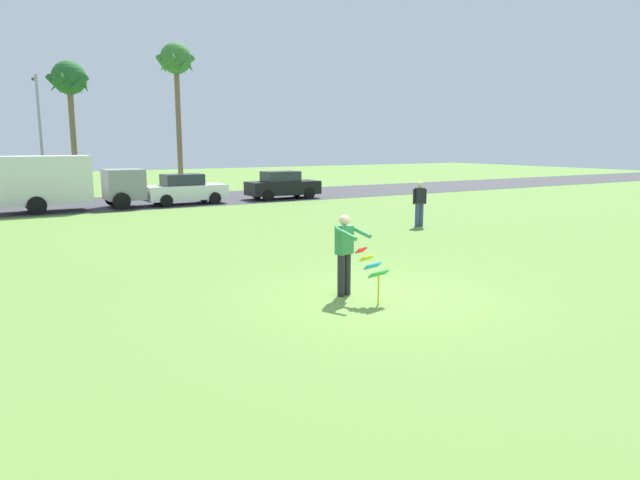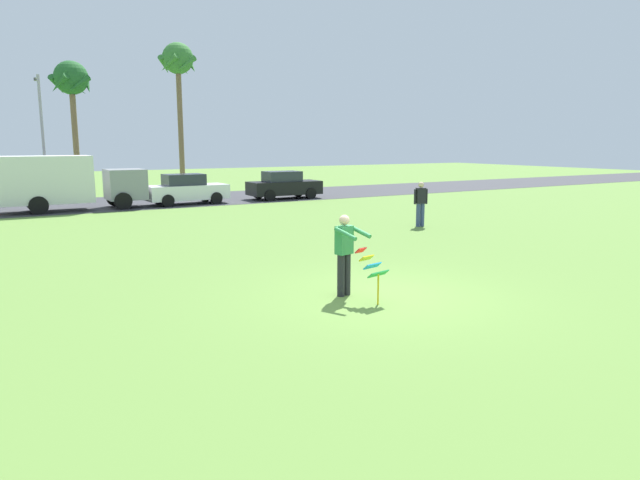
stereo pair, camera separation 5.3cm
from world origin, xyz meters
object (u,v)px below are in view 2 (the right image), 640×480
at_px(palm_tree_centre_far, 178,66).
at_px(streetlight_pole, 42,129).
at_px(person_kite_flyer, 345,252).
at_px(parked_truck_grey_van, 62,181).
at_px(kite_held, 372,268).
at_px(palm_tree_right_near, 71,83).
at_px(person_walker_far, 421,203).
at_px(parked_car_black, 284,186).
at_px(parked_car_white, 186,190).

height_order(palm_tree_centre_far, streetlight_pole, palm_tree_centre_far).
relative_size(person_kite_flyer, parked_truck_grey_van, 0.26).
xyz_separation_m(kite_held, palm_tree_right_near, (-1.43, 30.67, 6.19)).
bearing_deg(streetlight_pole, palm_tree_right_near, 57.35).
bearing_deg(kite_held, palm_tree_centre_far, 79.98).
bearing_deg(palm_tree_centre_far, person_walker_far, -83.68).
distance_m(person_kite_flyer, parked_truck_grey_van, 19.76).
xyz_separation_m(parked_car_black, streetlight_pole, (-11.86, 7.06, 3.22)).
xyz_separation_m(parked_car_black, palm_tree_centre_far, (-2.90, 10.05, 7.64)).
xyz_separation_m(kite_held, palm_tree_centre_far, (5.35, 30.28, 7.68)).
distance_m(person_kite_flyer, person_walker_far, 10.63).
bearing_deg(parked_car_white, parked_car_black, 0.02).
relative_size(parked_car_white, parked_car_black, 1.00).
distance_m(person_kite_flyer, parked_car_black, 21.22).
height_order(parked_truck_grey_van, parked_car_black, parked_truck_grey_van).
height_order(parked_car_white, streetlight_pole, streetlight_pole).
distance_m(parked_car_white, palm_tree_right_near, 12.74).
bearing_deg(parked_car_black, person_walker_far, -91.86).
xyz_separation_m(kite_held, parked_car_white, (2.48, 20.22, 0.04)).
bearing_deg(palm_tree_centre_far, parked_car_black, -73.88).
relative_size(person_kite_flyer, person_walker_far, 1.00).
height_order(person_kite_flyer, streetlight_pole, streetlight_pole).
distance_m(palm_tree_centre_far, streetlight_pole, 10.43).
bearing_deg(palm_tree_centre_far, parked_car_white, -105.94).
bearing_deg(parked_car_black, person_kite_flyer, -113.41).
bearing_deg(streetlight_pole, palm_tree_centre_far, 18.51).
bearing_deg(person_kite_flyer, streetlight_pole, 97.36).
bearing_deg(palm_tree_centre_far, parked_truck_grey_van, -131.30).
bearing_deg(palm_tree_right_near, person_kite_flyer, -87.59).
distance_m(parked_car_white, palm_tree_centre_far, 12.95).
xyz_separation_m(kite_held, parked_car_black, (8.26, 20.22, 0.04)).
height_order(palm_tree_right_near, person_walker_far, palm_tree_right_near).
bearing_deg(parked_car_black, palm_tree_right_near, 132.85).
relative_size(kite_held, palm_tree_centre_far, 0.11).
xyz_separation_m(parked_truck_grey_van, palm_tree_centre_far, (8.83, 10.05, 7.00)).
bearing_deg(person_kite_flyer, parked_truck_grey_van, 99.63).
height_order(parked_car_black, person_walker_far, person_walker_far).
distance_m(palm_tree_right_near, palm_tree_centre_far, 6.96).
height_order(parked_truck_grey_van, palm_tree_right_near, palm_tree_right_near).
height_order(kite_held, palm_tree_centre_far, palm_tree_centre_far).
relative_size(kite_held, person_walker_far, 0.64).
relative_size(parked_truck_grey_van, palm_tree_centre_far, 0.68).
xyz_separation_m(kite_held, person_walker_far, (7.85, 7.72, 0.20)).
height_order(parked_car_white, palm_tree_centre_far, palm_tree_centre_far).
relative_size(kite_held, parked_car_black, 0.26).
distance_m(person_kite_flyer, streetlight_pole, 26.92).
xyz_separation_m(parked_car_white, palm_tree_centre_far, (2.87, 10.06, 7.64)).
height_order(person_kite_flyer, parked_car_white, person_kite_flyer).
distance_m(person_kite_flyer, kite_held, 0.80).
distance_m(parked_truck_grey_van, palm_tree_right_near, 11.99).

